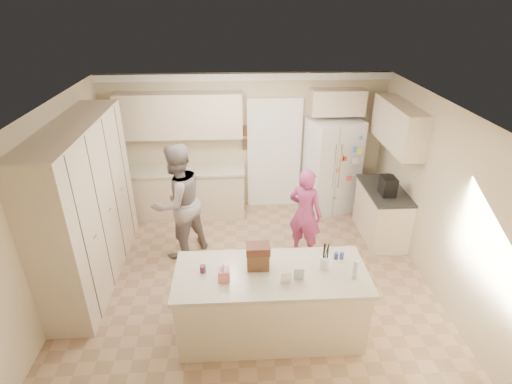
{
  "coord_description": "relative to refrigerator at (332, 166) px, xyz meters",
  "views": [
    {
      "loc": [
        -0.18,
        -4.83,
        3.89
      ],
      "look_at": [
        0.1,
        0.35,
        1.25
      ],
      "focal_mm": 28.0,
      "sensor_mm": 36.0,
      "label": 1
    }
  ],
  "objects": [
    {
      "name": "floor",
      "position": [
        -1.63,
        -2.05,
        -0.91
      ],
      "size": [
        5.2,
        4.6,
        0.02
      ],
      "primitive_type": "cube",
      "color": "tan",
      "rests_on": "ground"
    },
    {
      "name": "ceiling",
      "position": [
        -1.63,
        -2.05,
        1.71
      ],
      "size": [
        5.2,
        4.6,
        0.02
      ],
      "primitive_type": "cube",
      "color": "white",
      "rests_on": "wall_back"
    },
    {
      "name": "wall_back",
      "position": [
        -1.63,
        0.26,
        0.4
      ],
      "size": [
        5.2,
        0.02,
        2.6
      ],
      "primitive_type": "cube",
      "color": "beige",
      "rests_on": "ground"
    },
    {
      "name": "wall_front",
      "position": [
        -1.63,
        -4.36,
        0.4
      ],
      "size": [
        5.2,
        0.02,
        2.6
      ],
      "primitive_type": "cube",
      "color": "beige",
      "rests_on": "ground"
    },
    {
      "name": "wall_left",
      "position": [
        -4.24,
        -2.05,
        0.4
      ],
      "size": [
        0.02,
        4.6,
        2.6
      ],
      "primitive_type": "cube",
      "color": "beige",
      "rests_on": "ground"
    },
    {
      "name": "wall_right",
      "position": [
        0.98,
        -2.05,
        0.4
      ],
      "size": [
        0.02,
        4.6,
        2.6
      ],
      "primitive_type": "cube",
      "color": "beige",
      "rests_on": "ground"
    },
    {
      "name": "crown_back",
      "position": [
        -1.63,
        0.21,
        1.63
      ],
      "size": [
        5.2,
        0.08,
        0.12
      ],
      "primitive_type": "cube",
      "color": "white",
      "rests_on": "wall_back"
    },
    {
      "name": "pantry_bank",
      "position": [
        -3.93,
        -1.85,
        0.28
      ],
      "size": [
        0.6,
        2.6,
        2.35
      ],
      "primitive_type": "cube",
      "color": "beige",
      "rests_on": "floor"
    },
    {
      "name": "back_base_cab",
      "position": [
        -2.78,
        -0.05,
        -0.46
      ],
      "size": [
        2.2,
        0.6,
        0.88
      ],
      "primitive_type": "cube",
      "color": "beige",
      "rests_on": "floor"
    },
    {
      "name": "back_countertop",
      "position": [
        -2.78,
        -0.06,
        0.0
      ],
      "size": [
        2.24,
        0.63,
        0.04
      ],
      "primitive_type": "cube",
      "color": "beige",
      "rests_on": "back_base_cab"
    },
    {
      "name": "back_upper_cab",
      "position": [
        -2.78,
        0.08,
        1.0
      ],
      "size": [
        2.2,
        0.35,
        0.8
      ],
      "primitive_type": "cube",
      "color": "beige",
      "rests_on": "wall_back"
    },
    {
      "name": "doorway_opening",
      "position": [
        -1.08,
        0.23,
        0.15
      ],
      "size": [
        0.9,
        0.06,
        2.1
      ],
      "primitive_type": "cube",
      "color": "black",
      "rests_on": "floor"
    },
    {
      "name": "doorway_casing",
      "position": [
        -1.08,
        0.2,
        0.15
      ],
      "size": [
        1.02,
        0.03,
        2.22
      ],
      "primitive_type": "cube",
      "color": "white",
      "rests_on": "floor"
    },
    {
      "name": "wall_frame_upper",
      "position": [
        -1.61,
        0.22,
        0.65
      ],
      "size": [
        0.15,
        0.02,
        0.2
      ],
      "primitive_type": "cube",
      "color": "brown",
      "rests_on": "wall_back"
    },
    {
      "name": "wall_frame_lower",
      "position": [
        -1.61,
        0.22,
        0.38
      ],
      "size": [
        0.15,
        0.02,
        0.2
      ],
      "primitive_type": "cube",
      "color": "brown",
      "rests_on": "wall_back"
    },
    {
      "name": "refrigerator",
      "position": [
        0.0,
        0.0,
        0.0
      ],
      "size": [
        1.05,
        0.92,
        1.8
      ],
      "primitive_type": "cube",
      "rotation": [
        0.0,
        0.0,
        0.27
      ],
      "color": "white",
      "rests_on": "floor"
    },
    {
      "name": "fridge_seam",
      "position": [
        0.0,
        -0.35,
        0.0
      ],
      "size": [
        0.02,
        0.02,
        1.78
      ],
      "primitive_type": "cube",
      "color": "gray",
      "rests_on": "refrigerator"
    },
    {
      "name": "fridge_dispenser",
      "position": [
        -0.22,
        -0.36,
        0.25
      ],
      "size": [
        0.22,
        0.03,
        0.35
      ],
      "primitive_type": "cube",
      "color": "black",
      "rests_on": "refrigerator"
    },
    {
      "name": "fridge_handle_l",
      "position": [
        -0.05,
        -0.37,
        0.15
      ],
      "size": [
        0.02,
        0.02,
        0.85
      ],
      "primitive_type": "cylinder",
      "color": "silver",
      "rests_on": "refrigerator"
    },
    {
      "name": "fridge_handle_r",
      "position": [
        0.05,
        -0.37,
        0.15
      ],
      "size": [
        0.02,
        0.02,
        0.85
      ],
      "primitive_type": "cylinder",
      "color": "silver",
      "rests_on": "refrigerator"
    },
    {
      "name": "over_fridge_cab",
      "position": [
        0.02,
        0.08,
        1.2
      ],
      "size": [
        0.95,
        0.35,
        0.45
      ],
      "primitive_type": "cube",
      "color": "beige",
      "rests_on": "wall_back"
    },
    {
      "name": "right_base_cab",
      "position": [
        0.67,
        -1.05,
        -0.46
      ],
      "size": [
        0.6,
        1.2,
        0.88
      ],
      "primitive_type": "cube",
      "color": "beige",
      "rests_on": "floor"
    },
    {
      "name": "right_countertop",
      "position": [
        0.66,
        -1.05,
        0.0
      ],
      "size": [
        0.63,
        1.24,
        0.04
      ],
      "primitive_type": "cube",
      "color": "#2D2B28",
      "rests_on": "right_base_cab"
    },
    {
      "name": "right_upper_cab",
      "position": [
        0.79,
        -0.85,
        1.05
      ],
      "size": [
        0.35,
        1.5,
        0.7
      ],
      "primitive_type": "cube",
      "color": "beige",
      "rests_on": "wall_right"
    },
    {
      "name": "coffee_maker",
      "position": [
        0.62,
        -1.25,
        0.17
      ],
      "size": [
        0.22,
        0.28,
        0.3
      ],
      "primitive_type": "cube",
      "color": "black",
      "rests_on": "right_countertop"
    },
    {
      "name": "island_base",
      "position": [
        -1.43,
        -3.15,
        -0.46
      ],
      "size": [
        2.2,
        0.9,
        0.88
      ],
      "primitive_type": "cube",
      "color": "beige",
      "rests_on": "floor"
    },
    {
      "name": "island_top",
      "position": [
        -1.43,
        -3.15,
        0.0
      ],
      "size": [
        2.28,
        0.96,
        0.05
      ],
      "primitive_type": "cube",
      "color": "beige",
      "rests_on": "island_base"
    },
    {
      "name": "utensil_crock",
      "position": [
        -0.78,
        -3.1,
        0.1
      ],
      "size": [
        0.13,
        0.13,
        0.15
      ],
      "primitive_type": "cylinder",
      "color": "white",
      "rests_on": "island_top"
    },
    {
      "name": "tissue_box",
      "position": [
        -1.98,
        -3.25,
        0.1
      ],
      "size": [
        0.13,
        0.13,
        0.14
      ],
      "primitive_type": "cube",
      "color": "#E27577",
      "rests_on": "island_top"
    },
    {
      "name": "tissue_plume",
      "position": [
        -1.98,
        -3.25,
        0.2
      ],
      "size": [
        0.08,
        0.08,
        0.08
      ],
      "primitive_type": "cone",
      "color": "white",
      "rests_on": "tissue_box"
    },
    {
      "name": "dollhouse_body",
      "position": [
        -1.58,
        -3.05,
        0.14
      ],
      "size": [
        0.26,
        0.18,
        0.22
      ],
      "primitive_type": "cube",
      "color": "brown",
      "rests_on": "island_top"
    },
    {
      "name": "dollhouse_roof",
      "position": [
        -1.58,
        -3.05,
        0.3
      ],
      "size": [
        0.28,
        0.2,
        0.1
      ],
      "primitive_type": "cube",
      "color": "#592D1E",
      "rests_on": "dollhouse_body"
    },
    {
      "name": "jam_jar",
      "position": [
        -2.23,
        -3.1,
        0.07
      ],
      "size": [
        0.07,
        0.07,
        0.09
      ],
      "primitive_type": "cylinder",
      "color": "#59263F",
      "rests_on": "island_top"
    },
    {
      "name": "greeting_card_a",
      "position": [
        -1.28,
        -3.35,
        0.11
      ],
      "size": [
        0.12,
        0.06,
        0.16
      ],
      "primitive_type": "cube",
      "rotation": [
        0.15,
        0.0,
        0.2
      ],
      "color": "white",
      "rests_on": "island_top"
    },
    {
      "name": "greeting_card_b",
      "position": [
        -1.13,
        -3.3,
        0.11
      ],
      "size": [
        0.12,
        0.05,
        0.16
      ],
      "primitive_type": "cube",
      "rotation": [
        0.15,
        0.0,
        -0.1
      ],
      "color": "silver",
      "rests_on": "island_top"
    },
    {
      "name": "water_bottle",
      "position": [
        -0.48,
        -3.3,
        0.14
      ],
      "size": [
        0.07,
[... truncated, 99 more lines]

